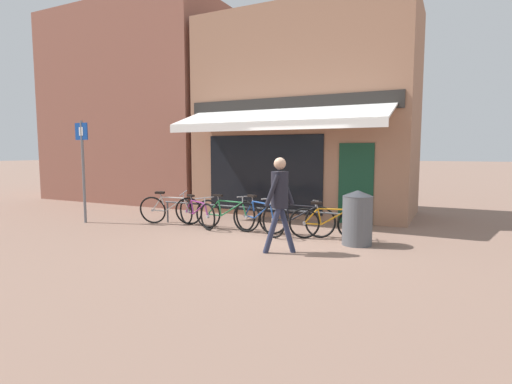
{
  "coord_description": "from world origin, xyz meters",
  "views": [
    {
      "loc": [
        3.41,
        -7.65,
        1.88
      ],
      "look_at": [
        -0.25,
        -0.33,
        1.05
      ],
      "focal_mm": 28.0,
      "sensor_mm": 36.0,
      "label": 1
    }
  ],
  "objects_px": {
    "bicycle_purple": "(196,213)",
    "bicycle_blue": "(259,217)",
    "pedestrian_adult": "(280,194)",
    "parking_sign": "(83,161)",
    "bicycle_black": "(296,219)",
    "bicycle_green": "(227,214)",
    "litter_bin": "(357,218)",
    "bicycle_orange": "(328,223)",
    "bicycle_silver": "(170,210)"
  },
  "relations": [
    {
      "from": "bicycle_purple",
      "to": "bicycle_blue",
      "type": "xyz_separation_m",
      "value": [
        1.78,
        -0.09,
        0.04
      ]
    },
    {
      "from": "pedestrian_adult",
      "to": "parking_sign",
      "type": "bearing_deg",
      "value": -16.62
    },
    {
      "from": "bicycle_purple",
      "to": "bicycle_black",
      "type": "xyz_separation_m",
      "value": [
        2.6,
        0.14,
        0.01
      ]
    },
    {
      "from": "bicycle_green",
      "to": "litter_bin",
      "type": "distance_m",
      "value": 3.15
    },
    {
      "from": "bicycle_orange",
      "to": "pedestrian_adult",
      "type": "height_order",
      "value": "pedestrian_adult"
    },
    {
      "from": "bicycle_silver",
      "to": "bicycle_green",
      "type": "relative_size",
      "value": 0.95
    },
    {
      "from": "bicycle_blue",
      "to": "litter_bin",
      "type": "bearing_deg",
      "value": 23.14
    },
    {
      "from": "litter_bin",
      "to": "bicycle_purple",
      "type": "bearing_deg",
      "value": 177.96
    },
    {
      "from": "bicycle_silver",
      "to": "bicycle_purple",
      "type": "bearing_deg",
      "value": -16.15
    },
    {
      "from": "bicycle_silver",
      "to": "parking_sign",
      "type": "distance_m",
      "value": 2.65
    },
    {
      "from": "bicycle_purple",
      "to": "bicycle_green",
      "type": "distance_m",
      "value": 0.88
    },
    {
      "from": "pedestrian_adult",
      "to": "parking_sign",
      "type": "distance_m",
      "value": 5.93
    },
    {
      "from": "bicycle_purple",
      "to": "parking_sign",
      "type": "bearing_deg",
      "value": -139.33
    },
    {
      "from": "bicycle_silver",
      "to": "litter_bin",
      "type": "distance_m",
      "value": 4.84
    },
    {
      "from": "bicycle_black",
      "to": "parking_sign",
      "type": "xyz_separation_m",
      "value": [
        -5.61,
        -0.94,
        1.26
      ]
    },
    {
      "from": "bicycle_orange",
      "to": "parking_sign",
      "type": "height_order",
      "value": "parking_sign"
    },
    {
      "from": "bicycle_orange",
      "to": "parking_sign",
      "type": "distance_m",
      "value": 6.55
    },
    {
      "from": "bicycle_silver",
      "to": "pedestrian_adult",
      "type": "height_order",
      "value": "pedestrian_adult"
    },
    {
      "from": "bicycle_purple",
      "to": "bicycle_orange",
      "type": "height_order",
      "value": "bicycle_orange"
    },
    {
      "from": "bicycle_silver",
      "to": "bicycle_orange",
      "type": "distance_m",
      "value": 4.17
    },
    {
      "from": "litter_bin",
      "to": "parking_sign",
      "type": "height_order",
      "value": "parking_sign"
    },
    {
      "from": "parking_sign",
      "to": "bicycle_black",
      "type": "bearing_deg",
      "value": 9.55
    },
    {
      "from": "bicycle_silver",
      "to": "bicycle_blue",
      "type": "xyz_separation_m",
      "value": [
        2.59,
        -0.09,
        0.01
      ]
    },
    {
      "from": "bicycle_purple",
      "to": "parking_sign",
      "type": "relative_size",
      "value": 0.59
    },
    {
      "from": "parking_sign",
      "to": "bicycle_purple",
      "type": "bearing_deg",
      "value": 14.99
    },
    {
      "from": "bicycle_silver",
      "to": "bicycle_blue",
      "type": "distance_m",
      "value": 2.59
    },
    {
      "from": "bicycle_purple",
      "to": "pedestrian_adult",
      "type": "xyz_separation_m",
      "value": [
        2.87,
        -1.43,
        0.74
      ]
    },
    {
      "from": "bicycle_green",
      "to": "bicycle_orange",
      "type": "relative_size",
      "value": 1.08
    },
    {
      "from": "bicycle_orange",
      "to": "parking_sign",
      "type": "xyz_separation_m",
      "value": [
        -6.37,
        -0.89,
        1.27
      ]
    },
    {
      "from": "bicycle_purple",
      "to": "bicycle_orange",
      "type": "bearing_deg",
      "value": 27.19
    },
    {
      "from": "bicycle_silver",
      "to": "litter_bin",
      "type": "relative_size",
      "value": 1.52
    },
    {
      "from": "pedestrian_adult",
      "to": "parking_sign",
      "type": "relative_size",
      "value": 0.67
    },
    {
      "from": "bicycle_green",
      "to": "parking_sign",
      "type": "height_order",
      "value": "parking_sign"
    },
    {
      "from": "bicycle_silver",
      "to": "bicycle_green",
      "type": "bearing_deg",
      "value": -16.02
    },
    {
      "from": "litter_bin",
      "to": "bicycle_blue",
      "type": "bearing_deg",
      "value": 178.58
    },
    {
      "from": "bicycle_green",
      "to": "bicycle_blue",
      "type": "bearing_deg",
      "value": -5.7
    },
    {
      "from": "litter_bin",
      "to": "bicycle_orange",
      "type": "bearing_deg",
      "value": 160.75
    },
    {
      "from": "bicycle_purple",
      "to": "bicycle_green",
      "type": "bearing_deg",
      "value": 25.95
    },
    {
      "from": "bicycle_black",
      "to": "parking_sign",
      "type": "bearing_deg",
      "value": -175.74
    },
    {
      "from": "litter_bin",
      "to": "bicycle_silver",
      "type": "bearing_deg",
      "value": 178.3
    },
    {
      "from": "bicycle_purple",
      "to": "bicycle_blue",
      "type": "distance_m",
      "value": 1.78
    },
    {
      "from": "bicycle_green",
      "to": "bicycle_orange",
      "type": "distance_m",
      "value": 2.48
    },
    {
      "from": "bicycle_blue",
      "to": "parking_sign",
      "type": "xyz_separation_m",
      "value": [
        -4.79,
        -0.72,
        1.23
      ]
    },
    {
      "from": "bicycle_silver",
      "to": "bicycle_blue",
      "type": "relative_size",
      "value": 1.04
    },
    {
      "from": "bicycle_purple",
      "to": "pedestrian_adult",
      "type": "relative_size",
      "value": 0.89
    },
    {
      "from": "bicycle_blue",
      "to": "bicycle_silver",
      "type": "bearing_deg",
      "value": -157.38
    },
    {
      "from": "bicycle_blue",
      "to": "bicycle_purple",
      "type": "bearing_deg",
      "value": -158.27
    },
    {
      "from": "pedestrian_adult",
      "to": "litter_bin",
      "type": "bearing_deg",
      "value": -142.45
    },
    {
      "from": "bicycle_green",
      "to": "parking_sign",
      "type": "distance_m",
      "value": 4.16
    },
    {
      "from": "bicycle_purple",
      "to": "litter_bin",
      "type": "distance_m",
      "value": 4.03
    }
  ]
}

